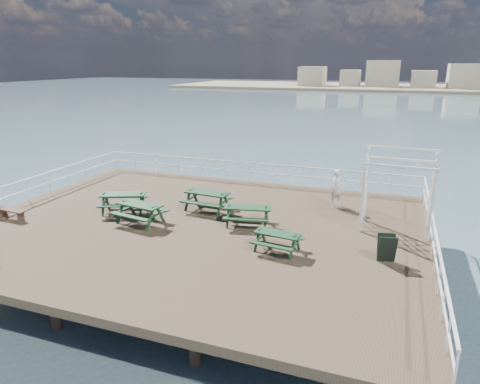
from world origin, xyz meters
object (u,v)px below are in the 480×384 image
object	(u,v)px
trellis_arbor	(397,194)
flat_bench_near	(11,212)
picnic_table_d	(140,209)
person	(337,188)
picnic_table_e	(277,238)
picnic_table_a	(123,199)
picnic_table_b	(207,197)
picnic_table_c	(248,212)

from	to	relation	value
trellis_arbor	flat_bench_near	bearing A→B (deg)	-162.31
picnic_table_d	flat_bench_near	xyz separation A→B (m)	(-5.39, -1.46, -0.28)
picnic_table_d	person	distance (m)	8.78
picnic_table_d	flat_bench_near	distance (m)	5.59
flat_bench_near	trellis_arbor	world-z (taller)	trellis_arbor
picnic_table_e	picnic_table_a	bearing A→B (deg)	174.93
picnic_table_b	picnic_table_c	xyz separation A→B (m)	(2.29, -1.11, -0.04)
trellis_arbor	person	bearing A→B (deg)	142.42
picnic_table_e	flat_bench_near	bearing A→B (deg)	-168.86
trellis_arbor	picnic_table_d	bearing A→B (deg)	-162.10
picnic_table_e	flat_bench_near	world-z (taller)	picnic_table_e
picnic_table_e	person	xyz separation A→B (m)	(1.27, 5.61, 0.37)
picnic_table_a	flat_bench_near	bearing A→B (deg)	-171.37
flat_bench_near	picnic_table_c	bearing A→B (deg)	19.96
picnic_table_e	flat_bench_near	xyz separation A→B (m)	(-11.41, -0.73, -0.18)
picnic_table_a	trellis_arbor	bearing A→B (deg)	-13.33
picnic_table_e	person	world-z (taller)	person
picnic_table_b	picnic_table_e	bearing A→B (deg)	-32.65
flat_bench_near	person	xyz separation A→B (m)	(12.68, 6.34, 0.55)
flat_bench_near	person	world-z (taller)	person
picnic_table_d	trellis_arbor	xyz separation A→B (m)	(9.83, 2.77, 0.87)
picnic_table_b	flat_bench_near	size ratio (longest dim) A/B	1.41
picnic_table_b	picnic_table_d	distance (m)	3.08
picnic_table_c	picnic_table_b	bearing A→B (deg)	142.76
picnic_table_e	person	size ratio (longest dim) A/B	1.01
picnic_table_a	picnic_table_c	bearing A→B (deg)	-18.93
picnic_table_d	person	bearing A→B (deg)	43.19
picnic_table_b	trellis_arbor	size ratio (longest dim) A/B	0.63
picnic_table_b	picnic_table_e	distance (m)	5.15
picnic_table_a	picnic_table_d	distance (m)	1.72
flat_bench_near	person	distance (m)	14.19
picnic_table_c	trellis_arbor	xyz separation A→B (m)	(5.61, 1.48, 0.90)
picnic_table_c	trellis_arbor	size ratio (longest dim) A/B	0.63
picnic_table_a	picnic_table_e	world-z (taller)	picnic_table_a
picnic_table_a	person	xyz separation A→B (m)	(8.73, 3.95, 0.26)
picnic_table_b	trellis_arbor	bearing A→B (deg)	7.41
trellis_arbor	picnic_table_a	bearing A→B (deg)	-168.58
picnic_table_b	picnic_table_d	bearing A→B (deg)	-123.93
picnic_table_b	flat_bench_near	world-z (taller)	picnic_table_b
picnic_table_a	picnic_table_b	bearing A→B (deg)	0.98
trellis_arbor	person	world-z (taller)	trellis_arbor
picnic_table_c	picnic_table_d	size ratio (longest dim) A/B	0.97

